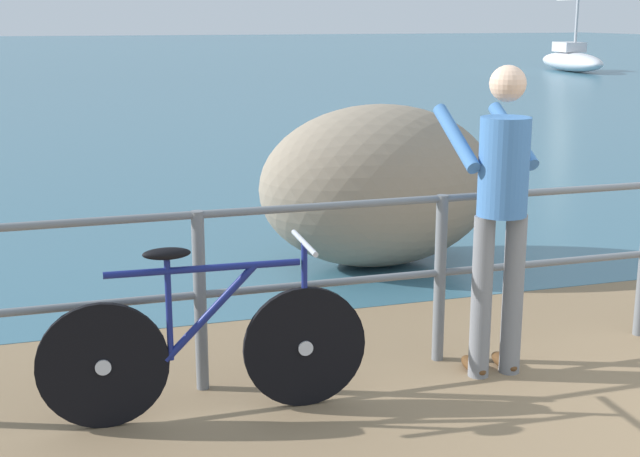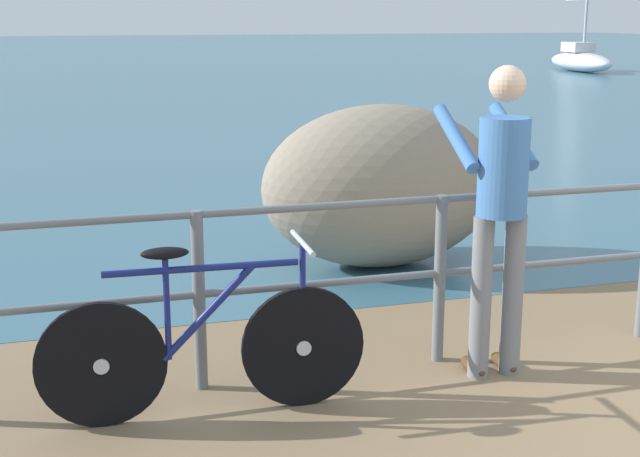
# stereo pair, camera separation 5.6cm
# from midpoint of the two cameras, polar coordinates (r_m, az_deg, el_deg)

# --- Properties ---
(ground_plane) EXTENTS (120.00, 120.00, 0.10)m
(ground_plane) POSITION_cam_midpoint_polar(r_m,az_deg,el_deg) (23.23, -8.43, 8.33)
(ground_plane) COLOR #846B4C
(sea_surface) EXTENTS (120.00, 90.00, 0.01)m
(sea_surface) POSITION_cam_midpoint_polar(r_m,az_deg,el_deg) (50.80, -13.48, 10.97)
(sea_surface) COLOR #38667A
(sea_surface) RESTS_ON ground_plane
(bicycle) EXTENTS (1.70, 0.48, 0.92)m
(bicycle) POSITION_cam_midpoint_polar(r_m,az_deg,el_deg) (4.60, -7.66, -7.49)
(bicycle) COLOR black
(bicycle) RESTS_ON ground_plane
(person_at_railing) EXTENTS (0.44, 0.64, 1.78)m
(person_at_railing) POSITION_cam_midpoint_polar(r_m,az_deg,el_deg) (5.03, 11.25, 1.37)
(person_at_railing) COLOR slate
(person_at_railing) RESTS_ON ground_plane
(breakwater_boulder_main) EXTENTS (2.00, 1.31, 1.34)m
(breakwater_boulder_main) POSITION_cam_midpoint_polar(r_m,az_deg,el_deg) (7.28, 3.57, 2.78)
(breakwater_boulder_main) COLOR gray
(breakwater_boulder_main) RESTS_ON ground
(sailboat) EXTENTS (1.91, 4.54, 6.16)m
(sailboat) POSITION_cam_midpoint_polar(r_m,az_deg,el_deg) (34.69, 15.92, 10.93)
(sailboat) COLOR white
(sailboat) RESTS_ON sea_surface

